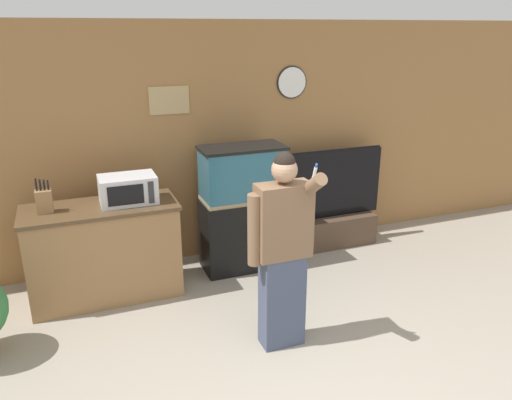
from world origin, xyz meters
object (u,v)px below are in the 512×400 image
object	(u,v)px
counter_island	(105,252)
microwave	(128,189)
knife_block	(44,201)
person_standing	(282,250)
aquarium_on_stand	(243,208)
tv_on_stand	(333,217)

from	to	relation	value
counter_island	microwave	bearing A→B (deg)	1.51
counter_island	microwave	world-z (taller)	microwave
knife_block	person_standing	xyz separation A→B (m)	(1.73, -1.35, -0.19)
counter_island	microwave	size ratio (longest dim) A/B	2.72
microwave	aquarium_on_stand	distance (m)	1.26
microwave	person_standing	bearing A→B (deg)	-53.67
tv_on_stand	person_standing	bearing A→B (deg)	-130.82
microwave	person_standing	xyz separation A→B (m)	(0.99, -1.35, -0.21)
counter_island	aquarium_on_stand	bearing A→B (deg)	4.63
aquarium_on_stand	person_standing	distance (m)	1.49
microwave	tv_on_stand	world-z (taller)	microwave
counter_island	knife_block	distance (m)	0.74
tv_on_stand	person_standing	world-z (taller)	person_standing
microwave	knife_block	bearing A→B (deg)	-179.52
knife_block	aquarium_on_stand	distance (m)	1.97
knife_block	person_standing	distance (m)	2.20
knife_block	tv_on_stand	distance (m)	3.24
knife_block	tv_on_stand	size ratio (longest dim) A/B	0.25
microwave	tv_on_stand	distance (m)	2.54
knife_block	aquarium_on_stand	size ratio (longest dim) A/B	0.23
counter_island	microwave	distance (m)	0.66
microwave	knife_block	size ratio (longest dim) A/B	1.69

